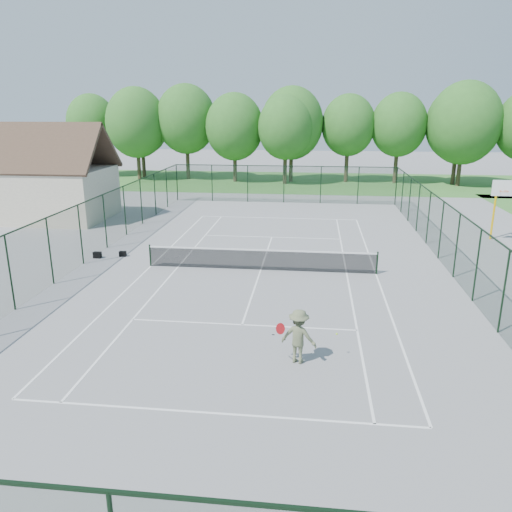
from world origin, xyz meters
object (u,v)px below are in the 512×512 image
object	(u,v)px
basketball_goal	(499,198)
tennis_player	(299,336)
tennis_net	(261,259)
sports_bag_a	(97,255)

from	to	relation	value
basketball_goal	tennis_player	size ratio (longest dim) A/B	1.75
tennis_net	basketball_goal	bearing A→B (deg)	28.16
basketball_goal	tennis_player	distance (m)	19.36
tennis_net	basketball_goal	size ratio (longest dim) A/B	3.04
tennis_player	sports_bag_a	bearing A→B (deg)	137.46
tennis_net	basketball_goal	xyz separation A→B (m)	(13.04, 6.98, 1.99)
tennis_net	sports_bag_a	distance (m)	8.77
basketball_goal	sports_bag_a	distance (m)	22.67
tennis_net	tennis_player	bearing A→B (deg)	-76.69
basketball_goal	sports_bag_a	world-z (taller)	basketball_goal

